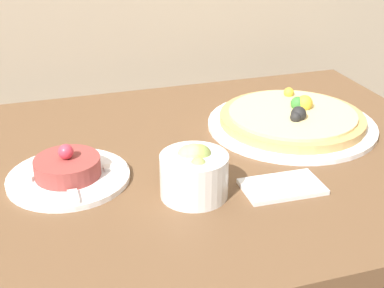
{
  "coord_description": "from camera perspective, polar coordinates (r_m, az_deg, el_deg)",
  "views": [
    {
      "loc": [
        -0.17,
        -0.46,
        1.24
      ],
      "look_at": [
        0.08,
        0.35,
        0.83
      ],
      "focal_mm": 50.0,
      "sensor_mm": 36.0,
      "label": 1
    }
  ],
  "objects": [
    {
      "name": "pizza_plate",
      "position": [
        1.12,
        10.62,
        2.56
      ],
      "size": [
        0.35,
        0.35,
        0.06
      ],
      "color": "white",
      "rests_on": "dining_table"
    },
    {
      "name": "dining_table",
      "position": [
        1.02,
        -4.77,
        -7.86
      ],
      "size": [
        1.22,
        0.76,
        0.79
      ],
      "color": "brown",
      "rests_on": "ground_plane"
    },
    {
      "name": "small_bowl",
      "position": [
        0.85,
        0.24,
        -3.04
      ],
      "size": [
        0.11,
        0.11,
        0.09
      ],
      "color": "white",
      "rests_on": "dining_table"
    },
    {
      "name": "tartare_plate",
      "position": [
        0.92,
        -13.08,
        -2.93
      ],
      "size": [
        0.21,
        0.21,
        0.07
      ],
      "color": "white",
      "rests_on": "dining_table"
    },
    {
      "name": "napkin",
      "position": [
        0.89,
        9.6,
        -4.51
      ],
      "size": [
        0.13,
        0.08,
        0.01
      ],
      "color": "white",
      "rests_on": "dining_table"
    }
  ]
}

